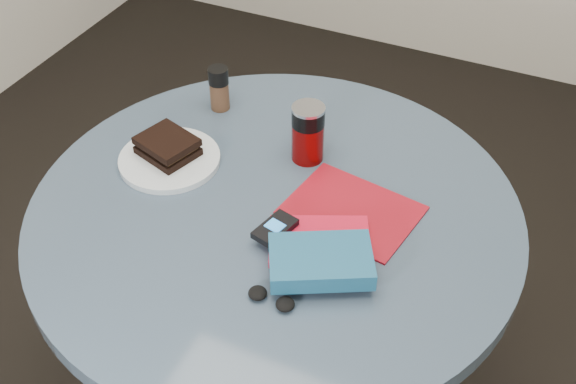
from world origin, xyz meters
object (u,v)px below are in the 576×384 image
at_px(table, 275,262).
at_px(magazine, 352,210).
at_px(mp3_player, 275,229).
at_px(headphones, 271,299).
at_px(sandwich, 167,146).
at_px(soda_can, 308,133).
at_px(pepper_grinder, 219,88).
at_px(plate, 170,159).
at_px(red_book, 319,241).
at_px(novel, 321,261).

xyz_separation_m(table, magazine, (0.15, 0.05, 0.17)).
distance_m(mp3_player, headphones, 0.16).
distance_m(sandwich, soda_can, 0.30).
relative_size(sandwich, pepper_grinder, 1.30).
bearing_deg(table, plate, 172.79).
bearing_deg(plate, red_book, -14.05).
bearing_deg(novel, pepper_grinder, 109.51).
height_order(plate, headphones, headphones).
xyz_separation_m(table, pepper_grinder, (-0.27, 0.26, 0.22)).
relative_size(novel, mp3_player, 1.92).
bearing_deg(soda_can, novel, -62.52).
distance_m(pepper_grinder, novel, 0.58).
height_order(sandwich, pepper_grinder, pepper_grinder).
bearing_deg(magazine, mp3_player, -118.63).
height_order(plate, mp3_player, mp3_player).
xyz_separation_m(pepper_grinder, headphones, (0.37, -0.49, -0.05)).
bearing_deg(magazine, sandwich, -169.36).
bearing_deg(sandwich, soda_can, 25.48).
bearing_deg(red_book, pepper_grinder, 116.13).
distance_m(table, novel, 0.29).
xyz_separation_m(magazine, headphones, (-0.04, -0.28, 0.01)).
height_order(novel, headphones, novel).
relative_size(red_book, headphones, 2.10).
relative_size(table, pepper_grinder, 9.23).
relative_size(soda_can, headphones, 1.47).
distance_m(pepper_grinder, red_book, 0.51).
distance_m(soda_can, mp3_player, 0.26).
xyz_separation_m(plate, mp3_player, (0.31, -0.12, 0.02)).
bearing_deg(novel, soda_can, 89.94).
distance_m(novel, mp3_player, 0.13).
xyz_separation_m(sandwich, mp3_player, (0.32, -0.13, -0.01)).
bearing_deg(soda_can, table, -88.93).
bearing_deg(soda_can, mp3_player, -80.19).
relative_size(plate, magazine, 0.87).
distance_m(soda_can, novel, 0.35).
height_order(pepper_grinder, headphones, pepper_grinder).
xyz_separation_m(pepper_grinder, red_book, (0.39, -0.33, -0.04)).
xyz_separation_m(soda_can, mp3_player, (0.04, -0.26, -0.04)).
relative_size(plate, headphones, 2.42).
bearing_deg(table, soda_can, 91.07).
relative_size(sandwich, red_book, 0.74).
height_order(table, soda_can, soda_can).
xyz_separation_m(soda_can, novel, (0.16, -0.31, -0.03)).
distance_m(plate, novel, 0.46).
height_order(mp3_player, headphones, mp3_player).
distance_m(table, red_book, 0.23).
relative_size(magazine, mp3_player, 2.63).
relative_size(table, sandwich, 7.09).
bearing_deg(pepper_grinder, table, -44.27).
height_order(magazine, headphones, headphones).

